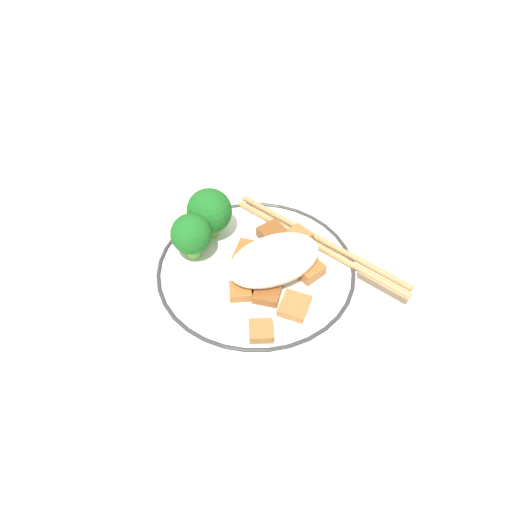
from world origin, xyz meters
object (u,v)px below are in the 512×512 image
at_px(broccoli_back_center, 191,235).
at_px(plate, 256,272).
at_px(broccoli_back_left, 209,212).
at_px(chopsticks, 320,244).

bearing_deg(broccoli_back_center, plate, 136.23).
bearing_deg(broccoli_back_left, plate, 105.51).
bearing_deg(plate, broccoli_back_left, -74.49).
distance_m(broccoli_back_left, broccoli_back_center, 0.04).
bearing_deg(broccoli_back_center, broccoli_back_left, -145.08).
distance_m(broccoli_back_center, chopsticks, 0.15).
xyz_separation_m(broccoli_back_left, chopsticks, (-0.11, 0.08, -0.03)).
bearing_deg(chopsticks, broccoli_back_center, -22.52).
xyz_separation_m(broccoli_back_center, chopsticks, (-0.14, 0.06, -0.03)).
bearing_deg(plate, chopsticks, 176.50).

